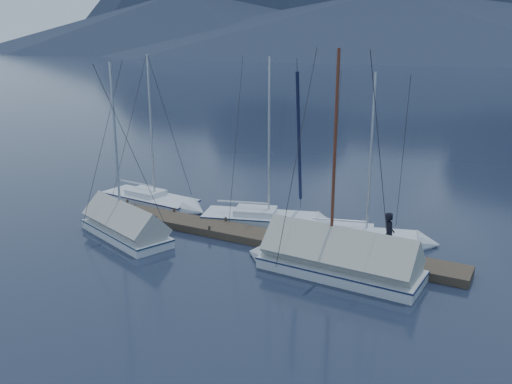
{
  "coord_description": "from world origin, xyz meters",
  "views": [
    {
      "loc": [
        10.76,
        -17.73,
        8.58
      ],
      "look_at": [
        0.0,
        2.0,
        2.2
      ],
      "focal_mm": 38.0,
      "sensor_mm": 36.0,
      "label": 1
    }
  ],
  "objects_px": {
    "sailboat_covered_near": "(327,260)",
    "sailboat_covered_far": "(120,226)",
    "sailboat_open_left": "(161,203)",
    "sailboat_open_right": "(376,239)",
    "sailboat_open_mid": "(278,220)",
    "person": "(389,235)"
  },
  "relations": [
    {
      "from": "sailboat_open_right",
      "to": "person",
      "type": "height_order",
      "value": "sailboat_open_right"
    },
    {
      "from": "sailboat_covered_near",
      "to": "sailboat_covered_far",
      "type": "distance_m",
      "value": 9.71
    },
    {
      "from": "sailboat_open_left",
      "to": "sailboat_open_mid",
      "type": "distance_m",
      "value": 6.77
    },
    {
      "from": "sailboat_open_left",
      "to": "sailboat_open_right",
      "type": "xyz_separation_m",
      "value": [
        11.64,
        0.16,
        -0.01
      ]
    },
    {
      "from": "sailboat_open_left",
      "to": "sailboat_covered_far",
      "type": "distance_m",
      "value": 4.61
    },
    {
      "from": "sailboat_open_mid",
      "to": "sailboat_covered_far",
      "type": "height_order",
      "value": "sailboat_open_mid"
    },
    {
      "from": "sailboat_open_right",
      "to": "sailboat_covered_far",
      "type": "xyz_separation_m",
      "value": [
        -10.45,
        -4.61,
        0.27
      ]
    },
    {
      "from": "sailboat_covered_near",
      "to": "sailboat_covered_far",
      "type": "bearing_deg",
      "value": -175.99
    },
    {
      "from": "sailboat_open_left",
      "to": "sailboat_open_right",
      "type": "relative_size",
      "value": 1.07
    },
    {
      "from": "sailboat_covered_near",
      "to": "sailboat_open_right",
      "type": "bearing_deg",
      "value": 79.01
    },
    {
      "from": "sailboat_open_mid",
      "to": "sailboat_open_right",
      "type": "height_order",
      "value": "sailboat_open_mid"
    },
    {
      "from": "sailboat_open_right",
      "to": "sailboat_covered_far",
      "type": "bearing_deg",
      "value": -156.2
    },
    {
      "from": "sailboat_open_right",
      "to": "sailboat_covered_near",
      "type": "xyz_separation_m",
      "value": [
        -0.76,
        -3.93,
        0.32
      ]
    },
    {
      "from": "sailboat_open_right",
      "to": "person",
      "type": "bearing_deg",
      "value": -63.05
    },
    {
      "from": "sailboat_open_left",
      "to": "sailboat_open_mid",
      "type": "height_order",
      "value": "sailboat_open_left"
    },
    {
      "from": "sailboat_open_right",
      "to": "sailboat_covered_far",
      "type": "distance_m",
      "value": 11.43
    },
    {
      "from": "person",
      "to": "sailboat_open_mid",
      "type": "bearing_deg",
      "value": 46.59
    },
    {
      "from": "sailboat_covered_far",
      "to": "person",
      "type": "distance_m",
      "value": 11.82
    },
    {
      "from": "sailboat_open_right",
      "to": "sailboat_covered_far",
      "type": "relative_size",
      "value": 0.95
    },
    {
      "from": "sailboat_covered_near",
      "to": "sailboat_covered_far",
      "type": "xyz_separation_m",
      "value": [
        -9.69,
        -0.68,
        -0.05
      ]
    },
    {
      "from": "person",
      "to": "sailboat_open_right",
      "type": "bearing_deg",
      "value": 4.78
    },
    {
      "from": "sailboat_open_left",
      "to": "sailboat_covered_far",
      "type": "height_order",
      "value": "sailboat_open_left"
    }
  ]
}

